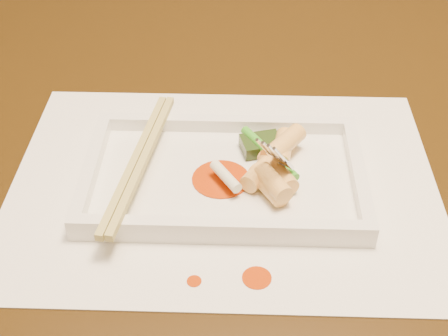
{
  "coord_description": "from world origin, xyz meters",
  "views": [
    {
      "loc": [
        -0.03,
        -0.54,
        1.14
      ],
      "look_at": [
        -0.04,
        -0.1,
        0.77
      ],
      "focal_mm": 50.0,
      "sensor_mm": 36.0,
      "label": 1
    }
  ],
  "objects_px": {
    "placemat": "(224,183)",
    "plate_base": "(224,179)",
    "table": "(261,192)",
    "fork": "(304,101)",
    "chopstick_a": "(135,160)"
  },
  "relations": [
    {
      "from": "placemat",
      "to": "plate_base",
      "type": "height_order",
      "value": "plate_base"
    },
    {
      "from": "table",
      "to": "fork",
      "type": "relative_size",
      "value": 10.0
    },
    {
      "from": "fork",
      "to": "table",
      "type": "bearing_deg",
      "value": 109.88
    },
    {
      "from": "plate_base",
      "to": "chopstick_a",
      "type": "distance_m",
      "value": 0.08
    },
    {
      "from": "table",
      "to": "plate_base",
      "type": "relative_size",
      "value": 5.38
    },
    {
      "from": "table",
      "to": "placemat",
      "type": "height_order",
      "value": "placemat"
    },
    {
      "from": "chopstick_a",
      "to": "fork",
      "type": "relative_size",
      "value": 1.44
    },
    {
      "from": "plate_base",
      "to": "fork",
      "type": "bearing_deg",
      "value": 14.42
    },
    {
      "from": "placemat",
      "to": "chopstick_a",
      "type": "distance_m",
      "value": 0.09
    },
    {
      "from": "table",
      "to": "fork",
      "type": "distance_m",
      "value": 0.2
    },
    {
      "from": "chopstick_a",
      "to": "fork",
      "type": "xyz_separation_m",
      "value": [
        0.15,
        0.02,
        0.06
      ]
    },
    {
      "from": "placemat",
      "to": "plate_base",
      "type": "distance_m",
      "value": 0.0
    },
    {
      "from": "table",
      "to": "placemat",
      "type": "bearing_deg",
      "value": -111.81
    },
    {
      "from": "placemat",
      "to": "fork",
      "type": "relative_size",
      "value": 2.86
    },
    {
      "from": "placemat",
      "to": "fork",
      "type": "xyz_separation_m",
      "value": [
        0.07,
        0.02,
        0.08
      ]
    }
  ]
}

